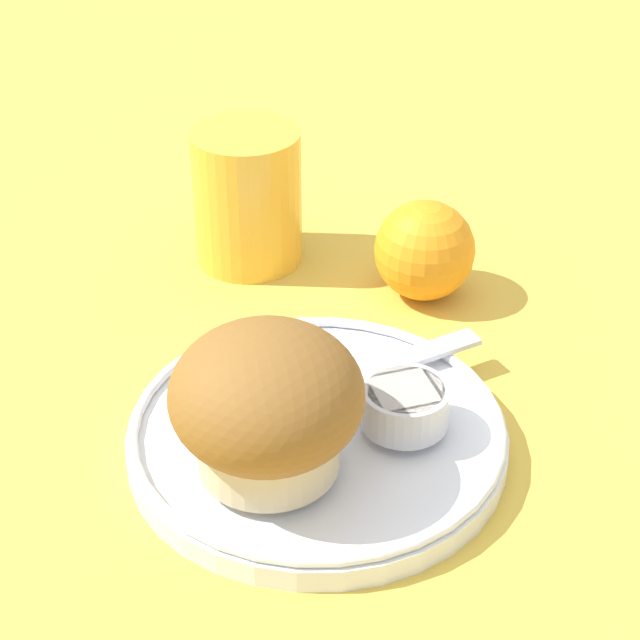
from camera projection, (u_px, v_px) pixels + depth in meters
ground_plane at (345, 461)px, 0.60m from camera, size 3.00×3.00×0.00m
plate at (317, 434)px, 0.60m from camera, size 0.21×0.21×0.02m
muffin at (267, 405)px, 0.54m from camera, size 0.10×0.10×0.08m
cream_ramekin at (405, 404)px, 0.58m from camera, size 0.05×0.05×0.02m
berry_pair at (279, 375)px, 0.62m from camera, size 0.02×0.01×0.01m
butter_knife at (353, 377)px, 0.62m from camera, size 0.15×0.11×0.00m
orange_fruit at (425, 250)px, 0.72m from camera, size 0.07×0.07×0.07m
juice_glass at (247, 197)px, 0.75m from camera, size 0.08×0.08×0.10m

